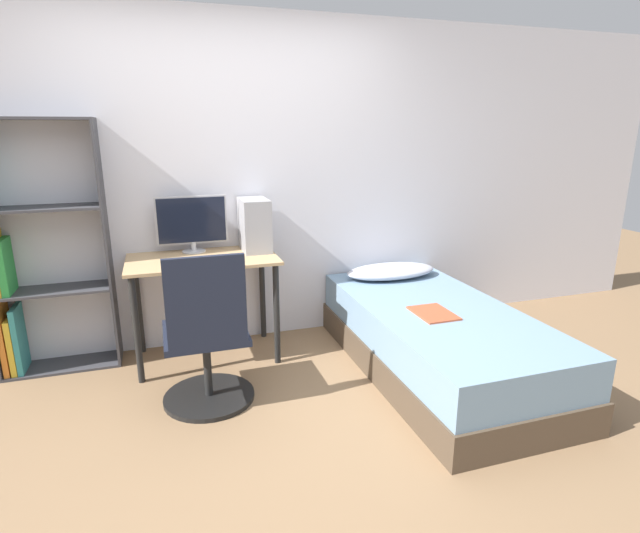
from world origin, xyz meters
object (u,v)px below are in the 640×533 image
object	(u,v)px
monitor	(192,222)
keyboard	(203,261)
bookshelf	(26,263)
office_chair	(207,349)
bed	(437,340)
pc_tower	(255,225)

from	to	relation	value
monitor	keyboard	bearing A→B (deg)	-83.66
bookshelf	office_chair	xyz separation A→B (m)	(1.10, -0.84, -0.42)
bookshelf	keyboard	distance (m)	1.18
bed	keyboard	bearing A→B (deg)	158.64
bookshelf	bed	distance (m)	2.87
bookshelf	pc_tower	distance (m)	1.57
bed	keyboard	size ratio (longest dim) A/B	5.43
bookshelf	office_chair	size ratio (longest dim) A/B	1.74
monitor	pc_tower	world-z (taller)	monitor
bookshelf	office_chair	world-z (taller)	bookshelf
monitor	pc_tower	distance (m)	0.46
bed	monitor	size ratio (longest dim) A/B	3.98
office_chair	pc_tower	distance (m)	1.10
bed	keyboard	world-z (taller)	keyboard
bookshelf	monitor	size ratio (longest dim) A/B	3.40
bed	keyboard	distance (m)	1.73
office_chair	pc_tower	bearing A→B (deg)	59.73
office_chair	bed	distance (m)	1.58
office_chair	bed	xyz separation A→B (m)	(1.58, -0.03, -0.14)
office_chair	keyboard	distance (m)	0.70
bookshelf	pc_tower	world-z (taller)	bookshelf
bookshelf	monitor	distance (m)	1.13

